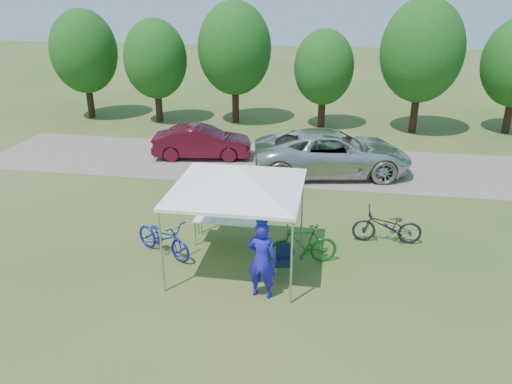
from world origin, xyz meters
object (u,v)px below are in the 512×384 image
bike_dark (387,226)px  sedan (202,142)px  folding_table (228,220)px  bike_blue (163,237)px  cooler (219,212)px  minivan (332,152)px  folding_chair (284,258)px  bike_green (303,244)px  cyclist (262,260)px

bike_dark → sedan: sedan is taller
folding_table → bike_blue: bearing=-148.3°
cooler → minivan: minivan is taller
bike_blue → bike_dark: bike_blue is taller
folding_chair → bike_green: bearing=47.7°
bike_blue → bike_dark: 6.19m
bike_dark → folding_table: bearing=-82.4°
cyclist → bike_blue: (-2.89, 1.47, -0.44)m
bike_green → cyclist: bearing=-42.4°
cyclist → minivan: cyclist is taller
bike_dark → minivan: minivan is taller
sedan → bike_green: bearing=-157.3°
cyclist → sedan: 10.35m
folding_chair → sedan: bearing=107.5°
cooler → bike_green: bearing=-18.3°
minivan → cooler: bearing=143.2°
cyclist → minivan: (1.39, 8.54, -0.11)m
cooler → bike_blue: cooler is taller
folding_chair → cooler: cooler is taller
cyclist → bike_green: bearing=-108.0°
bike_blue → folding_table: bearing=-29.8°
sedan → folding_chair: bearing=-161.5°
bike_blue → bike_dark: bearing=-45.7°
minivan → bike_dark: bearing=-173.4°
bike_green → sedan: size_ratio=0.45×
folding_table → bike_dark: bearing=9.3°
cooler → folding_chair: bearing=-36.2°
cyclist → bike_blue: size_ratio=0.98×
folding_chair → minivan: minivan is taller
cyclist → minivan: 8.65m
folding_chair → minivan: bearing=72.9°
folding_chair → minivan: size_ratio=0.14×
folding_chair → bike_green: bike_green is taller
cooler → bike_dark: bearing=8.8°
bike_blue → bike_dark: (5.96, 1.68, -0.01)m
bike_green → folding_table: bearing=-126.0°
cooler → bike_green: size_ratio=0.24×
cyclist → minivan: size_ratio=0.32×
sedan → cooler: bearing=-170.0°
bike_dark → minivan: (-1.68, 5.38, 0.34)m
folding_chair → cooler: bearing=134.1°
folding_table → minivan: bearing=65.9°
cyclist → bike_dark: 4.42m
bike_blue → cyclist: bearing=-88.5°
cyclist → minivan: bearing=-90.6°
bike_green → bike_dark: bearing=108.5°
cyclist → bike_dark: cyclist is taller
folding_chair → folding_table: bearing=130.3°
cyclist → bike_green: 1.88m
folding_table → sedan: sedan is taller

